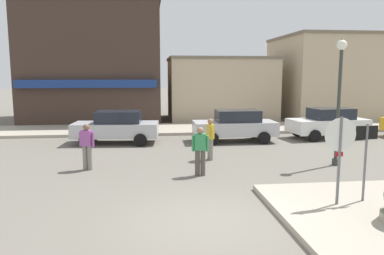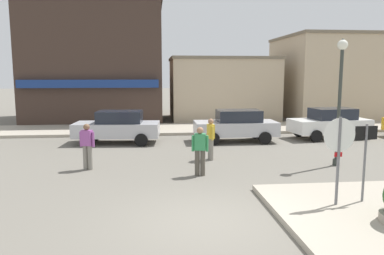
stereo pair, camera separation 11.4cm
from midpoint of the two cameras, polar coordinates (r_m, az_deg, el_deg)
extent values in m
plane|color=#6B665B|center=(8.75, 2.10, -14.05)|extent=(160.00, 160.00, 0.00)
cube|color=#A89E8C|center=(22.18, -3.20, -0.21)|extent=(80.00, 4.00, 0.15)
cylinder|color=slate|center=(9.71, 21.17, -5.23)|extent=(0.07, 0.07, 2.30)
cylinder|color=red|center=(9.59, 21.34, -1.01)|extent=(0.76, 0.07, 0.76)
cylinder|color=white|center=(9.58, 21.38, -1.03)|extent=(0.82, 0.07, 0.82)
cube|color=red|center=(9.67, 21.20, -3.83)|extent=(0.20, 0.03, 0.11)
cylinder|color=slate|center=(10.25, 24.56, -5.31)|extent=(0.06, 0.06, 2.10)
cube|color=black|center=(10.10, 24.81, -0.71)|extent=(0.60, 0.06, 0.34)
cube|color=white|center=(10.11, 24.78, -0.71)|extent=(0.54, 0.05, 0.29)
cube|color=black|center=(10.12, 24.77, -0.70)|extent=(0.34, 0.03, 0.08)
cylinder|color=#333833|center=(14.37, 21.19, 2.80)|extent=(0.12, 0.12, 4.20)
cylinder|color=#333833|center=(14.67, 20.79, -4.91)|extent=(0.24, 0.24, 0.24)
sphere|color=white|center=(14.35, 21.66, 11.61)|extent=(0.36, 0.36, 0.36)
cone|color=#333833|center=(14.37, 21.69, 12.18)|extent=(0.32, 0.32, 0.18)
cube|color=#B7B7BC|center=(18.24, -11.70, -0.30)|extent=(4.12, 2.00, 0.66)
cube|color=#1E232D|center=(18.14, -11.29, 1.61)|extent=(2.18, 1.55, 0.56)
cylinder|color=black|center=(17.73, -16.07, -1.91)|extent=(0.61, 0.22, 0.60)
cylinder|color=black|center=(19.36, -14.87, -1.03)|extent=(0.61, 0.22, 0.60)
cylinder|color=black|center=(17.30, -8.07, -1.91)|extent=(0.61, 0.22, 0.60)
cylinder|color=black|center=(18.97, -7.54, -1.01)|extent=(0.61, 0.22, 0.60)
cube|color=#B7B7BC|center=(18.45, 6.30, -0.09)|extent=(4.00, 1.70, 0.66)
cube|color=#1E232D|center=(18.41, 6.79, 1.80)|extent=(2.08, 1.39, 0.56)
cylinder|color=black|center=(17.45, 2.92, -1.75)|extent=(0.60, 0.18, 0.60)
cylinder|color=black|center=(19.11, 2.10, -0.88)|extent=(0.60, 0.18, 0.60)
cylinder|color=black|center=(18.02, 10.73, -1.57)|extent=(0.60, 0.18, 0.60)
cylinder|color=black|center=(19.62, 9.28, -0.74)|extent=(0.60, 0.18, 0.60)
cube|color=white|center=(20.54, 19.83, 0.32)|extent=(4.17, 2.16, 0.66)
cube|color=#1E232D|center=(20.55, 20.26, 2.01)|extent=(2.23, 1.63, 0.56)
cylinder|color=black|center=(19.22, 18.04, -1.23)|extent=(0.62, 0.25, 0.60)
cylinder|color=black|center=(20.67, 15.61, -0.49)|extent=(0.62, 0.25, 0.60)
cylinder|color=black|center=(20.61, 23.95, -0.92)|extent=(0.62, 0.25, 0.60)
cylinder|color=black|center=(21.97, 21.29, -0.25)|extent=(0.62, 0.25, 0.60)
cylinder|color=#4C473D|center=(12.28, 0.56, -5.40)|extent=(0.16, 0.16, 0.85)
cylinder|color=#4C473D|center=(12.27, 1.40, -5.41)|extent=(0.16, 0.16, 0.85)
cube|color=#338C51|center=(12.13, 0.99, -2.22)|extent=(0.39, 0.28, 0.54)
sphere|color=#9E7051|center=(12.07, 0.99, -0.44)|extent=(0.22, 0.22, 0.22)
cylinder|color=#338C51|center=(12.15, -0.09, -2.44)|extent=(0.10, 0.10, 0.52)
cylinder|color=#338C51|center=(12.13, 2.08, -2.46)|extent=(0.10, 0.10, 0.52)
cylinder|color=gray|center=(13.47, -15.54, -4.49)|extent=(0.16, 0.16, 0.85)
cylinder|color=gray|center=(13.55, -16.22, -4.44)|extent=(0.16, 0.16, 0.85)
cube|color=#994C99|center=(13.38, -16.00, -1.55)|extent=(0.41, 0.32, 0.54)
sphere|color=brown|center=(13.32, -16.06, 0.06)|extent=(0.22, 0.22, 0.22)
cylinder|color=#994C99|center=(13.28, -15.11, -1.81)|extent=(0.11, 0.11, 0.52)
cylinder|color=#994C99|center=(13.50, -16.85, -1.72)|extent=(0.11, 0.11, 0.52)
cylinder|color=gray|center=(14.59, 2.47, -3.22)|extent=(0.16, 0.16, 0.85)
cylinder|color=gray|center=(14.43, 2.68, -3.36)|extent=(0.16, 0.16, 0.85)
cube|color=gold|center=(14.39, 2.59, -0.58)|extent=(0.27, 0.39, 0.54)
sphere|color=#9E7051|center=(14.33, 2.60, 0.93)|extent=(0.22, 0.22, 0.22)
cylinder|color=gold|center=(14.61, 2.32, -0.64)|extent=(0.10, 0.10, 0.52)
cylinder|color=gold|center=(14.18, 2.87, -0.91)|extent=(0.10, 0.10, 0.52)
cube|color=#3D2D26|center=(28.24, -14.53, 9.42)|extent=(9.02, 8.09, 8.08)
cube|color=navy|center=(24.09, -15.81, 6.43)|extent=(8.57, 0.40, 0.50)
cube|color=black|center=(28.65, -14.84, 17.76)|extent=(9.29, 8.33, 0.24)
cube|color=tan|center=(27.72, 4.16, 5.74)|extent=(7.41, 5.59, 4.27)
cube|color=#716452|center=(27.72, 4.21, 10.37)|extent=(7.56, 5.70, 0.20)
cube|color=tan|center=(30.36, 19.47, 7.05)|extent=(6.74, 7.61, 5.90)
cube|color=#716452|center=(30.48, 19.75, 12.78)|extent=(6.88, 7.76, 0.20)
camera|label=1|loc=(0.06, -90.26, -0.04)|focal=35.00mm
camera|label=2|loc=(0.06, 89.74, 0.04)|focal=35.00mm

